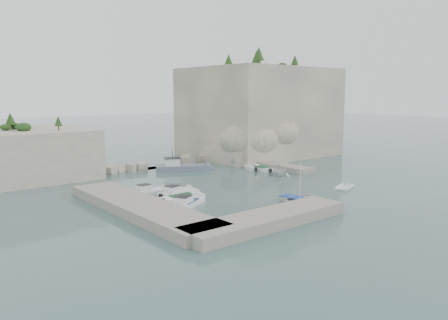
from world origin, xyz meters
TOP-DOWN VIEW (x-y plane):
  - ground at (0.00, 0.00)m, footprint 400.00×400.00m
  - cliff_east at (23.00, 23.00)m, footprint 26.00×22.00m
  - cliff_terrace at (13.00, 18.00)m, footprint 8.00×10.00m
  - outcrop_west at (-20.00, 25.00)m, footprint 16.00×14.00m
  - quay_west at (-17.00, -1.00)m, footprint 5.00×24.00m
  - quay_south at (-10.00, -12.50)m, footprint 18.00×4.00m
  - ledge_east at (13.50, 10.00)m, footprint 3.00×16.00m
  - breakwater at (-1.00, 22.00)m, footprint 28.00×3.00m
  - motorboat_c at (-10.73, 0.47)m, footprint 5.59×2.09m
  - motorboat_a at (-12.09, 5.62)m, footprint 5.51×1.79m
  - motorboat_b at (-9.79, 2.95)m, footprint 5.76×2.80m
  - motorboat_d at (-11.82, -2.07)m, footprint 6.20×4.48m
  - rowboat at (-0.96, -8.60)m, footprint 5.50×4.35m
  - inflatable_dinghy at (8.79, -7.57)m, footprint 3.79×2.65m
  - tender_east_a at (9.11, 4.02)m, footprint 4.27×3.90m
  - tender_east_b at (10.20, 8.81)m, footprint 2.47×4.99m
  - tender_east_c at (9.74, 10.87)m, footprint 3.28×4.87m
  - tender_east_d at (10.89, 14.03)m, footprint 5.08×3.29m
  - work_boat at (0.64, 16.99)m, footprint 9.63×7.20m
  - rowboat_mast at (-0.96, -8.60)m, footprint 0.10×0.10m
  - vegetation at (17.83, 24.40)m, footprint 53.48×13.88m

SIDE VIEW (x-z plane):
  - ground at x=0.00m, z-range 0.00..0.00m
  - motorboat_c at x=-10.73m, z-range -0.35..0.35m
  - motorboat_a at x=-12.09m, z-range -0.70..0.70m
  - motorboat_b at x=-9.79m, z-range -0.70..0.70m
  - motorboat_d at x=-11.82m, z-range -0.70..0.70m
  - rowboat at x=-0.96m, z-range -0.51..0.51m
  - inflatable_dinghy at x=8.79m, z-range -0.22..0.22m
  - tender_east_a at x=9.11m, z-range -0.96..0.96m
  - tender_east_b at x=10.20m, z-range -0.35..0.35m
  - tender_east_c at x=9.74m, z-range -0.35..0.35m
  - tender_east_d at x=10.89m, z-range -0.92..0.92m
  - work_boat at x=0.64m, z-range -1.10..1.10m
  - ledge_east at x=13.50m, z-range 0.00..0.80m
  - quay_west at x=-17.00m, z-range 0.00..1.10m
  - quay_south at x=-10.00m, z-range 0.00..1.10m
  - breakwater at x=-1.00m, z-range 0.00..1.40m
  - cliff_terrace at x=13.00m, z-range 0.00..2.50m
  - rowboat_mast at x=-0.96m, z-range 0.51..4.71m
  - outcrop_west at x=-20.00m, z-range 0.00..7.00m
  - cliff_east at x=23.00m, z-range 0.00..17.00m
  - vegetation at x=17.83m, z-range 11.23..24.63m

